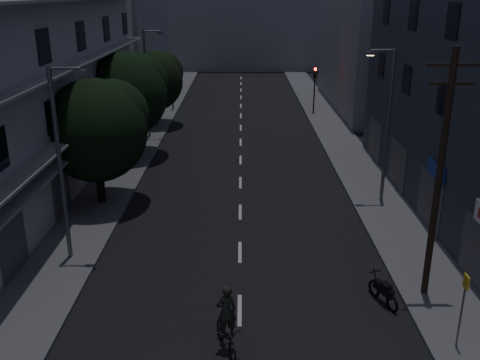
{
  "coord_description": "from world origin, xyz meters",
  "views": [
    {
      "loc": [
        0.06,
        -9.99,
        10.8
      ],
      "look_at": [
        0.0,
        12.0,
        3.0
      ],
      "focal_mm": 40.0,
      "sensor_mm": 36.0,
      "label": 1
    }
  ],
  "objects_px": {
    "utility_pole": "(440,173)",
    "motorcycle": "(383,292)",
    "bus_stop_sign": "(464,298)",
    "cyclist": "(226,328)"
  },
  "relations": [
    {
      "from": "utility_pole",
      "to": "motorcycle",
      "type": "bearing_deg",
      "value": -163.78
    },
    {
      "from": "bus_stop_sign",
      "to": "motorcycle",
      "type": "distance_m",
      "value": 3.5
    },
    {
      "from": "motorcycle",
      "to": "cyclist",
      "type": "height_order",
      "value": "cyclist"
    },
    {
      "from": "utility_pole",
      "to": "motorcycle",
      "type": "distance_m",
      "value": 4.75
    },
    {
      "from": "utility_pole",
      "to": "motorcycle",
      "type": "height_order",
      "value": "utility_pole"
    },
    {
      "from": "bus_stop_sign",
      "to": "motorcycle",
      "type": "relative_size",
      "value": 1.49
    },
    {
      "from": "utility_pole",
      "to": "cyclist",
      "type": "distance_m",
      "value": 8.98
    },
    {
      "from": "motorcycle",
      "to": "cyclist",
      "type": "relative_size",
      "value": 0.73
    },
    {
      "from": "utility_pole",
      "to": "cyclist",
      "type": "height_order",
      "value": "utility_pole"
    },
    {
      "from": "utility_pole",
      "to": "motorcycle",
      "type": "xyz_separation_m",
      "value": [
        -1.68,
        -0.49,
        -4.42
      ]
    }
  ]
}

